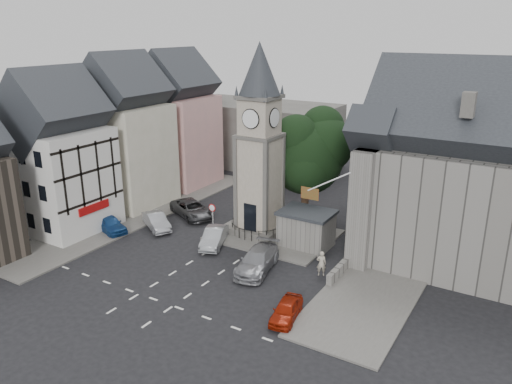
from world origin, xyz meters
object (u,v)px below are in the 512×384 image
Objects in this scene: car_west_blue at (110,224)px; car_east_red at (286,310)px; clock_tower at (259,142)px; pedestrian at (321,263)px; stone_shelter at (306,229)px.

car_west_blue is 1.18× the size of car_east_red.
car_west_blue is at bearing -149.72° from clock_tower.
clock_tower is 11.68m from pedestrian.
car_east_red is (8.50, -10.99, -7.51)m from clock_tower.
stone_shelter is 11.17m from car_east_red.
clock_tower is 15.17m from car_west_blue.
stone_shelter is at bearing -50.74° from car_west_blue.
stone_shelter reaches higher than car_west_blue.
car_east_red is (3.70, -10.50, -0.94)m from stone_shelter.
pedestrian is (-0.50, 6.38, 0.35)m from car_east_red.
clock_tower reaches higher than stone_shelter.
car_west_blue is (-11.43, -6.68, -7.40)m from clock_tower.
car_west_blue reaches higher than car_east_red.
car_east_red is at bearing -83.81° from car_west_blue.
car_east_red is at bearing -52.28° from clock_tower.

